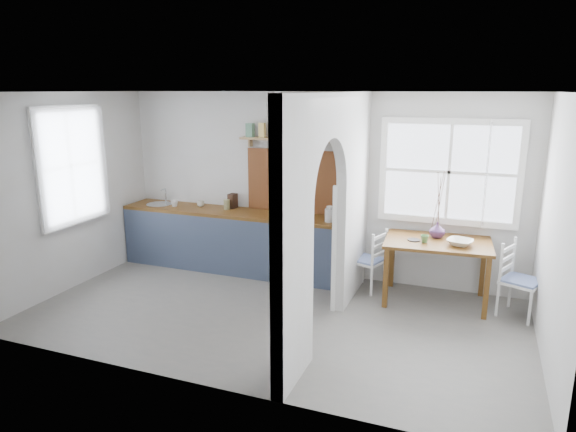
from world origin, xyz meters
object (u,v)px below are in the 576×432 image
(dining_table, at_px, (436,271))
(vase, at_px, (437,230))
(chair_left, at_px, (368,260))
(kettle, at_px, (330,214))
(chair_right, at_px, (522,280))

(dining_table, xyz_separation_m, vase, (-0.03, 0.15, 0.50))
(chair_left, bearing_deg, dining_table, 102.66)
(chair_left, relative_size, kettle, 4.01)
(chair_left, height_order, vase, vase)
(chair_right, height_order, vase, vase)
(chair_right, xyz_separation_m, kettle, (-2.40, 0.17, 0.55))
(chair_left, bearing_deg, vase, 112.25)
(dining_table, distance_m, chair_right, 0.99)
(dining_table, bearing_deg, chair_right, -9.48)
(kettle, height_order, vase, kettle)
(dining_table, height_order, chair_left, chair_left)
(dining_table, distance_m, vase, 0.52)
(chair_right, bearing_deg, chair_left, 107.66)
(chair_left, distance_m, vase, 0.99)
(chair_left, xyz_separation_m, chair_right, (1.87, -0.19, 0.03))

